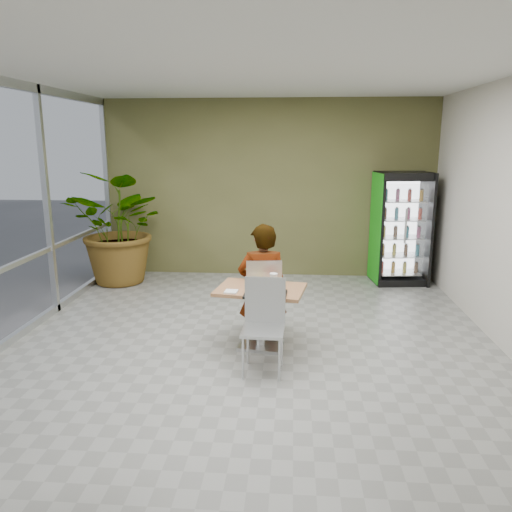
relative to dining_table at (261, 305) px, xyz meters
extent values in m
plane|color=gray|center=(-0.10, -0.07, -0.54)|extent=(7.00, 7.00, 0.00)
cube|color=#A47A46|center=(0.00, 0.00, 0.19)|extent=(1.12, 0.87, 0.04)
cylinder|color=#BCBFC1|center=(0.00, 0.00, -0.18)|extent=(0.10, 0.10, 0.71)
cube|color=#BCBFC1|center=(0.00, 0.00, -0.52)|extent=(0.57, 0.48, 0.04)
cube|color=#BCBFC1|center=(-0.01, 0.53, -0.06)|extent=(0.50, 0.50, 0.03)
cube|color=#BCBFC1|center=(0.02, 0.32, 0.20)|extent=(0.45, 0.09, 0.53)
cylinder|color=#BCBFC1|center=(0.16, 0.74, -0.30)|extent=(0.03, 0.03, 0.48)
cylinder|color=#BCBFC1|center=(-0.22, 0.69, -0.30)|extent=(0.03, 0.03, 0.48)
cylinder|color=#BCBFC1|center=(0.21, 0.37, -0.30)|extent=(0.03, 0.03, 0.48)
cylinder|color=#BCBFC1|center=(-0.17, 0.31, -0.30)|extent=(0.03, 0.03, 0.48)
cube|color=#BCBFC1|center=(0.07, -0.67, -0.06)|extent=(0.46, 0.46, 0.03)
cube|color=#BCBFC1|center=(0.08, -0.46, 0.21)|extent=(0.45, 0.05, 0.53)
cylinder|color=#BCBFC1|center=(-0.13, -0.86, -0.30)|extent=(0.03, 0.03, 0.48)
cylinder|color=#BCBFC1|center=(0.25, -0.87, -0.30)|extent=(0.03, 0.03, 0.48)
cylinder|color=#BCBFC1|center=(-0.11, -0.47, -0.30)|extent=(0.03, 0.03, 0.48)
cylinder|color=#BCBFC1|center=(0.27, -0.49, -0.30)|extent=(0.03, 0.03, 0.48)
imported|color=black|center=(-0.01, 0.48, 0.04)|extent=(0.69, 0.50, 1.75)
cylinder|color=white|center=(0.03, 0.03, 0.22)|extent=(0.24, 0.24, 0.01)
cylinder|color=white|center=(0.15, 0.04, 0.29)|extent=(0.09, 0.09, 0.16)
cylinder|color=red|center=(0.15, 0.04, 0.29)|extent=(0.09, 0.09, 0.09)
cylinder|color=white|center=(0.15, 0.04, 0.38)|extent=(0.10, 0.10, 0.01)
cube|color=white|center=(-0.33, -0.20, 0.22)|extent=(0.16, 0.16, 0.02)
cube|color=black|center=(0.07, -0.29, 0.23)|extent=(0.49, 0.37, 0.03)
cube|color=black|center=(2.25, 3.06, 0.44)|extent=(0.95, 0.78, 1.94)
cube|color=green|center=(1.81, 3.06, 0.44)|extent=(0.09, 0.66, 1.90)
cube|color=silver|center=(2.25, 2.73, 0.46)|extent=(0.70, 0.10, 1.56)
imported|color=#346F2C|center=(-2.59, 2.68, 0.45)|extent=(2.19, 2.05, 1.97)
camera|label=1|loc=(0.37, -5.67, 1.91)|focal=35.00mm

